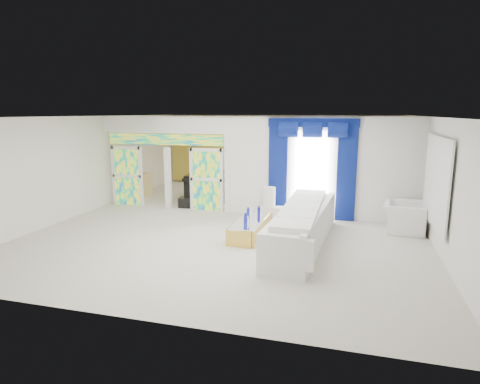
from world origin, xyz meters
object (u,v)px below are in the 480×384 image
(white_sofa, at_px, (303,227))
(armchair, at_px, (405,217))
(grand_piano, at_px, (210,185))
(console_table, at_px, (279,213))
(coffee_table, at_px, (251,228))

(white_sofa, distance_m, armchair, 3.08)
(grand_piano, bearing_deg, console_table, -43.41)
(coffee_table, relative_size, armchair, 1.61)
(white_sofa, height_order, console_table, white_sofa)
(grand_piano, bearing_deg, coffee_table, -63.27)
(coffee_table, height_order, grand_piano, grand_piano)
(coffee_table, relative_size, console_table, 1.68)
(coffee_table, height_order, console_table, coffee_table)
(white_sofa, bearing_deg, armchair, 40.51)
(coffee_table, distance_m, grand_piano, 4.94)
(console_table, xyz_separation_m, armchair, (3.42, -0.28, 0.20))
(armchair, bearing_deg, white_sofa, 134.52)
(white_sofa, xyz_separation_m, grand_piano, (-3.95, 4.49, 0.05))
(white_sofa, relative_size, armchair, 3.74)
(coffee_table, xyz_separation_m, armchair, (3.82, 1.54, 0.17))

